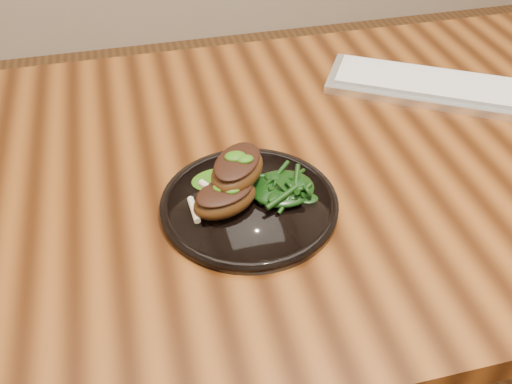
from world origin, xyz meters
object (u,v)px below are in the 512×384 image
plate (249,204)px  greens_heap (282,185)px  lamb_chop_front (225,198)px  desk (358,186)px  keyboard (451,89)px

plate → greens_heap: bearing=5.2°
lamb_chop_front → greens_heap: (0.08, 0.01, -0.01)m
lamb_chop_front → greens_heap: bearing=8.9°
lamb_chop_front → plate: bearing=13.9°
desk → keyboard: size_ratio=3.62×
plate → greens_heap: greens_heap is taller
plate → lamb_chop_front: size_ratio=2.25×
desk → keyboard: (0.21, 0.11, 0.09)m
desk → lamb_chop_front: bearing=-156.5°
desk → lamb_chop_front: 0.29m
desk → plate: size_ratio=6.53×
plate → keyboard: 0.47m
desk → plate: plate is taller
keyboard → desk: bearing=-151.8°
desk → plate: 0.25m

